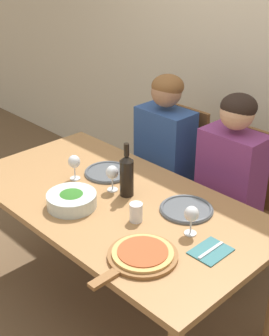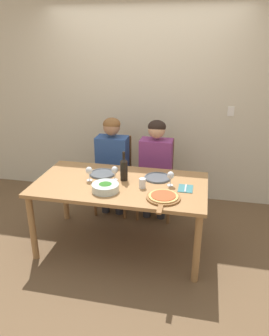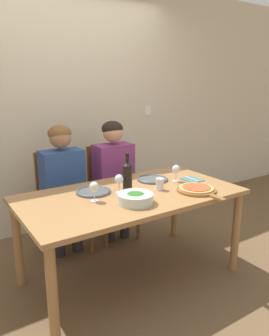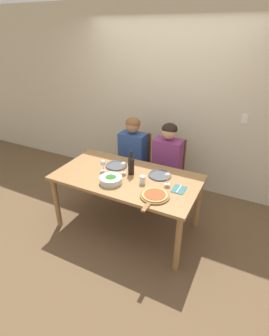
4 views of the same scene
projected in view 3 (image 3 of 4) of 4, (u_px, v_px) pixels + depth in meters
name	position (u px, v px, depth m)	size (l,w,h in m)	color
ground_plane	(131.00, 276.00, 2.79)	(40.00, 40.00, 0.00)	brown
back_wall	(64.00, 106.00, 3.53)	(10.00, 0.06, 2.70)	beige
dining_table	(131.00, 203.00, 2.62)	(1.74, 0.92, 0.75)	#9E7042
chair_left	(60.00, 198.00, 3.16)	(0.42, 0.42, 0.97)	brown
chair_right	(109.00, 188.00, 3.45)	(0.42, 0.42, 0.97)	brown
person_woman	(63.00, 178.00, 3.01)	(0.47, 0.51, 1.23)	#28282D
person_man	(114.00, 170.00, 3.30)	(0.47, 0.51, 1.23)	#28282D
wine_bottle	(127.00, 175.00, 2.64)	(0.08, 0.08, 0.31)	black
broccoli_bowl	(136.00, 198.00, 2.36)	(0.26, 0.26, 0.08)	silver
dinner_plate_left	(93.00, 191.00, 2.60)	(0.28, 0.28, 0.02)	#4C5156
dinner_plate_right	(152.00, 179.00, 2.93)	(0.28, 0.28, 0.02)	#4C5156
pizza_on_board	(197.00, 189.00, 2.63)	(0.32, 0.46, 0.04)	brown
wine_glass_left	(94.00, 188.00, 2.39)	(0.07, 0.07, 0.15)	silver
wine_glass_right	(176.00, 170.00, 2.87)	(0.07, 0.07, 0.15)	silver
wine_glass_centre	(119.00, 180.00, 2.57)	(0.07, 0.07, 0.15)	silver
water_tumbler	(160.00, 184.00, 2.66)	(0.07, 0.07, 0.10)	silver
fork_on_napkin	(192.00, 179.00, 2.94)	(0.14, 0.18, 0.01)	#387075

